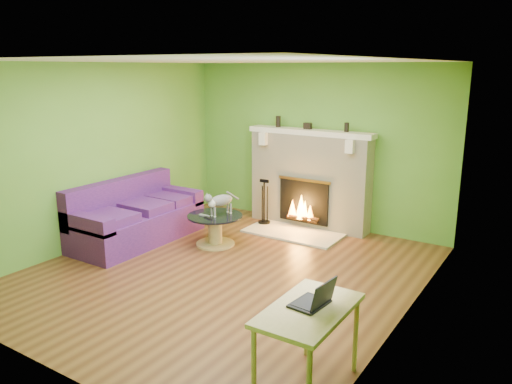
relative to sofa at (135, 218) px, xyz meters
The scene contains 22 objects.
floor 1.91m from the sofa, ahead, with size 5.00×5.00×0.00m, color #512C17.
ceiling 2.93m from the sofa, ahead, with size 5.00×5.00×0.00m, color white.
wall_back 3.06m from the sofa, 50.24° to the left, with size 5.00×5.00×0.00m, color #55912F.
wall_front 3.47m from the sofa, 56.13° to the right, with size 5.00×5.00×0.00m, color #55912F.
wall_left 1.06m from the sofa, 145.75° to the right, with size 5.00×5.00×0.00m, color #55912F.
wall_right 4.22m from the sofa, ahead, with size 5.00×5.00×0.00m, color #55912F.
window_frame 4.43m from the sofa, 15.90° to the right, with size 1.20×1.20×0.00m, color silver.
window_pane 4.42m from the sofa, 15.93° to the right, with size 1.06×1.06×0.00m, color white.
fireplace 2.80m from the sofa, 47.79° to the left, with size 2.10×0.46×1.58m.
hearth 2.43m from the sofa, 39.53° to the left, with size 1.50×0.75×0.03m, color beige.
mantel 3.00m from the sofa, 47.51° to the left, with size 2.10×0.28×0.08m, color silver.
sofa is the anchor object (origin of this frame).
coffee_table 1.24m from the sofa, 22.93° to the left, with size 0.80×0.80×0.45m.
desk 4.22m from the sofa, 25.36° to the right, with size 0.56×0.96×0.71m.
cat 1.36m from the sofa, 23.57° to the left, with size 0.21×0.57×0.36m, color #5D5D62, non-canonical shape.
remote_silver 1.10m from the sofa, 19.18° to the left, with size 0.17×0.04×0.02m, color gray.
remote_black 1.20m from the sofa, 14.56° to the left, with size 0.16×0.04×0.02m, color black.
laptop 4.20m from the sofa, 24.86° to the right, with size 0.27×0.31×0.23m, color black, non-canonical shape.
fire_tools 2.08m from the sofa, 53.89° to the left, with size 0.20×0.20×0.74m, color black, non-canonical shape.
mantel_vase_left 2.75m from the sofa, 58.55° to the left, with size 0.08×0.08×0.18m, color black.
mantel_vase_right 3.45m from the sofa, 40.00° to the left, with size 0.07×0.07×0.14m, color black.
mantel_box 3.02m from the sofa, 48.86° to the left, with size 0.12×0.08×0.10m, color black.
Camera 1 is at (3.52, -4.74, 2.53)m, focal length 35.00 mm.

